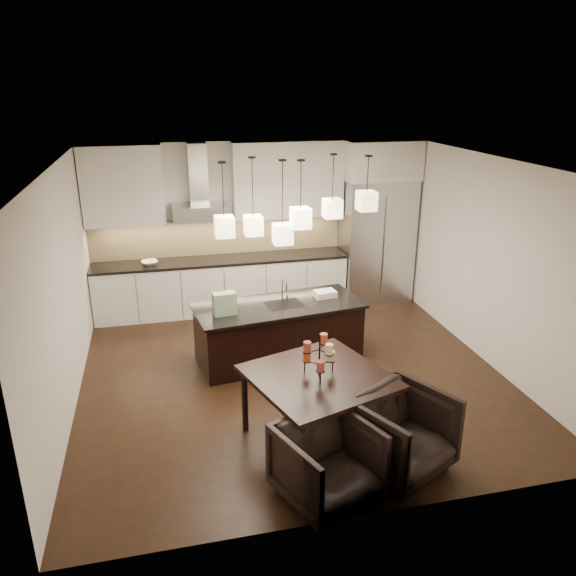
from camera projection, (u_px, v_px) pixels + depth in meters
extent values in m
cube|color=black|center=(291.00, 373.00, 7.62)|extent=(5.50, 5.50, 0.02)
cube|color=white|center=(292.00, 162.00, 6.64)|extent=(5.50, 5.50, 0.02)
cube|color=silver|center=(254.00, 224.00, 9.65)|extent=(5.50, 0.02, 2.80)
cube|color=silver|center=(370.00, 381.00, 4.61)|extent=(5.50, 0.02, 2.80)
cube|color=silver|center=(62.00, 292.00, 6.54)|extent=(0.02, 5.50, 2.80)
cube|color=silver|center=(486.00, 260.00, 7.72)|extent=(0.02, 5.50, 2.80)
cube|color=#B7B7BA|center=(376.00, 241.00, 9.86)|extent=(1.20, 0.72, 2.15)
cube|color=silver|center=(380.00, 160.00, 9.37)|extent=(1.26, 0.72, 0.65)
cube|color=silver|center=(222.00, 286.00, 9.54)|extent=(4.21, 0.62, 0.88)
cube|color=black|center=(221.00, 260.00, 9.39)|extent=(4.21, 0.66, 0.04)
cube|color=#CFB981|center=(218.00, 236.00, 9.54)|extent=(4.21, 0.02, 0.63)
cube|color=silver|center=(122.00, 186.00, 8.75)|extent=(1.25, 0.35, 1.25)
cube|color=silver|center=(288.00, 179.00, 9.32)|extent=(1.85, 0.35, 1.25)
cube|color=#B7B7BA|center=(200.00, 212.00, 9.08)|extent=(0.90, 0.52, 0.24)
cube|color=#B7B7BA|center=(198.00, 174.00, 8.97)|extent=(0.30, 0.28, 0.96)
imported|color=silver|center=(150.00, 263.00, 9.07)|extent=(0.30, 0.30, 0.06)
cube|color=black|center=(279.00, 333.00, 7.88)|extent=(2.32, 1.18, 0.78)
cube|color=black|center=(278.00, 306.00, 7.74)|extent=(2.41, 1.26, 0.04)
cube|color=#1C6630|center=(224.00, 304.00, 7.36)|extent=(0.32, 0.20, 0.30)
cube|color=silver|center=(325.00, 294.00, 8.00)|extent=(0.33, 0.25, 0.09)
cylinder|color=beige|center=(331.00, 356.00, 5.91)|extent=(0.10, 0.10, 0.11)
cylinder|color=#C14D25|center=(307.00, 356.00, 5.91)|extent=(0.10, 0.10, 0.11)
cylinder|color=#9B3936|center=(320.00, 366.00, 5.70)|extent=(0.10, 0.10, 0.11)
cylinder|color=#C14D25|center=(324.00, 338.00, 5.92)|extent=(0.10, 0.10, 0.11)
cylinder|color=#9B3936|center=(307.00, 347.00, 5.73)|extent=(0.10, 0.10, 0.11)
cylinder|color=beige|center=(329.00, 349.00, 5.68)|extent=(0.10, 0.10, 0.11)
imported|color=black|center=(328.00, 464.00, 5.20)|extent=(1.08, 1.10, 0.77)
imported|color=black|center=(400.00, 432.00, 5.61)|extent=(1.20, 1.21, 0.83)
cube|color=beige|center=(224.00, 227.00, 7.05)|extent=(0.24, 0.24, 0.26)
cube|color=beige|center=(253.00, 225.00, 7.52)|extent=(0.24, 0.24, 0.26)
cube|color=beige|center=(301.00, 218.00, 7.20)|extent=(0.24, 0.24, 0.26)
cube|color=beige|center=(332.00, 208.00, 7.78)|extent=(0.24, 0.24, 0.26)
cube|color=beige|center=(367.00, 201.00, 7.57)|extent=(0.24, 0.24, 0.26)
cube|color=beige|center=(283.00, 234.00, 7.29)|extent=(0.24, 0.24, 0.26)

